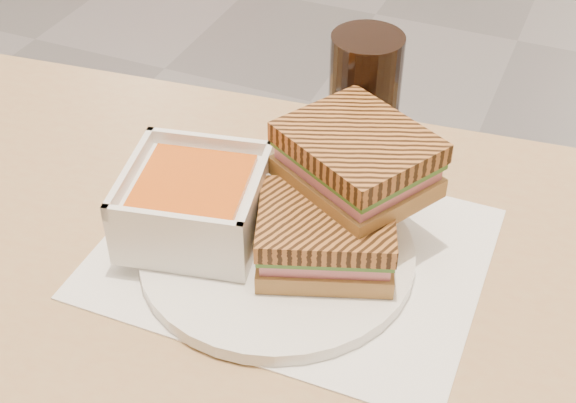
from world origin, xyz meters
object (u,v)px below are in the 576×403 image
at_px(soup_bowl, 195,205).
at_px(cola_glass, 364,105).
at_px(main_table, 176,367).
at_px(plate, 277,254).
at_px(panini_lower, 326,235).

bearing_deg(soup_bowl, cola_glass, 59.37).
height_order(main_table, soup_bowl, soup_bowl).
bearing_deg(plate, main_table, -136.54).
relative_size(main_table, soup_bowl, 8.19).
relative_size(soup_bowl, cola_glass, 0.95).
relative_size(plate, soup_bowl, 1.73).
bearing_deg(panini_lower, soup_bowl, -175.24).
relative_size(panini_lower, cola_glass, 0.95).
relative_size(main_table, cola_glass, 7.82).
distance_m(main_table, soup_bowl, 0.18).
distance_m(soup_bowl, cola_glass, 0.22).
distance_m(plate, cola_glass, 0.19).
bearing_deg(plate, cola_glass, 82.48).
bearing_deg(cola_glass, soup_bowl, -120.63).
xyz_separation_m(soup_bowl, cola_glass, (0.11, 0.18, 0.03)).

